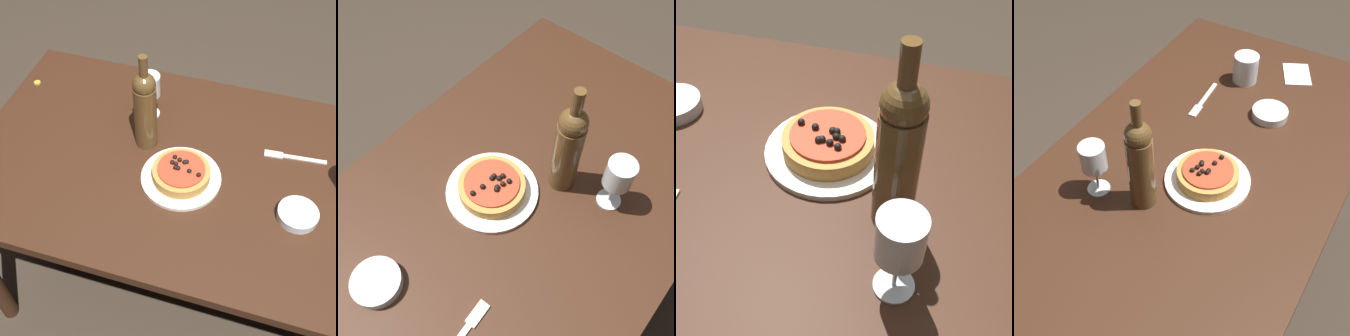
% 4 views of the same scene
% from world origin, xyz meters
% --- Properties ---
extents(dining_table, '(1.46, 0.82, 0.73)m').
position_xyz_m(dining_table, '(0.00, 0.00, 0.64)').
color(dining_table, '#381E11').
rests_on(dining_table, ground_plane).
extents(dinner_plate, '(0.24, 0.24, 0.01)m').
position_xyz_m(dinner_plate, '(-0.06, -0.06, 0.74)').
color(dinner_plate, white).
rests_on(dinner_plate, dining_table).
extents(pizza, '(0.17, 0.17, 0.05)m').
position_xyz_m(pizza, '(-0.06, -0.06, 0.76)').
color(pizza, '#BC843D').
rests_on(pizza, dinner_plate).
extents(wine_glass, '(0.07, 0.07, 0.16)m').
position_xyz_m(wine_glass, '(-0.23, 0.18, 0.85)').
color(wine_glass, silver).
rests_on(wine_glass, dining_table).
extents(wine_bottle, '(0.07, 0.07, 0.33)m').
position_xyz_m(wine_bottle, '(-0.20, 0.06, 0.88)').
color(wine_bottle, brown).
rests_on(wine_bottle, dining_table).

